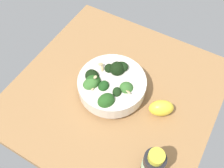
{
  "coord_description": "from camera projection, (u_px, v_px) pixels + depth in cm",
  "views": [
    {
      "loc": [
        -19.65,
        36.09,
        63.73
      ],
      "look_at": [
        0.64,
        0.73,
        4.0
      ],
      "focal_mm": 40.76,
      "sensor_mm": 36.0,
      "label": 1
    }
  ],
  "objects": [
    {
      "name": "ground_plane",
      "position": [
        115.0,
        94.0,
        0.77
      ],
      "size": [
        58.04,
        58.04,
        3.36
      ],
      "primitive_type": "cube",
      "color": "#996D42"
    },
    {
      "name": "lemon_wedge",
      "position": [
        161.0,
        109.0,
        0.7
      ],
      "size": [
        8.14,
        7.37,
        4.83
      ],
      "primitive_type": "ellipsoid",
      "rotation": [
        0.0,
        0.0,
        3.71
      ],
      "color": "yellow",
      "rests_on": "ground_plane"
    },
    {
      "name": "bowl_of_broccoli",
      "position": [
        111.0,
        84.0,
        0.72
      ],
      "size": [
        19.49,
        19.75,
        9.24
      ],
      "color": "silver",
      "rests_on": "ground_plane"
    },
    {
      "name": "bottle_tall",
      "position": [
        153.0,
        164.0,
        0.58
      ],
      "size": [
        5.18,
        5.18,
        11.37
      ],
      "color": "black",
      "rests_on": "ground_plane"
    }
  ]
}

